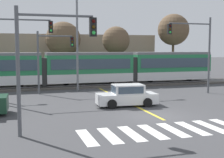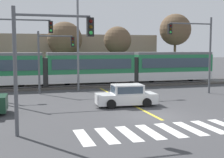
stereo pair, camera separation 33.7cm
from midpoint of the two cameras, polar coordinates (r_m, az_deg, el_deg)
The scene contains 23 objects.
ground_plane at distance 18.99m, azimuth 7.57°, elevation -6.75°, with size 200.00×200.00×0.00m, color #3D3D3F.
track_bed at distance 33.37m, azimuth -3.43°, elevation -1.16°, with size 120.00×4.00×0.18m, color #4C4742.
rail_near at distance 32.66m, azimuth -3.14°, elevation -1.06°, with size 120.00×0.08×0.10m, color #939399.
rail_far at distance 34.05m, azimuth -3.72°, elevation -0.79°, with size 120.00×0.08×0.10m, color #939399.
light_rail_tram at distance 33.05m, azimuth -4.49°, elevation 2.17°, with size 28.00×2.64×3.43m.
crosswalk_stripe_0 at distance 14.56m, azimuth -5.33°, elevation -10.58°, with size 0.56×2.80×0.01m, color silver.
crosswalk_stripe_1 at distance 14.82m, azimuth -1.10°, elevation -10.27°, with size 0.56×2.80×0.01m, color silver.
crosswalk_stripe_2 at distance 15.15m, azimuth 2.96°, elevation -9.91°, with size 0.56×2.80×0.01m, color silver.
crosswalk_stripe_3 at distance 15.55m, azimuth 6.81°, elevation -9.53°, with size 0.56×2.80×0.01m, color silver.
crosswalk_stripe_4 at distance 16.02m, azimuth 10.45°, elevation -9.13°, with size 0.56×2.80×0.01m, color silver.
crosswalk_stripe_5 at distance 16.55m, azimuth 13.87°, elevation -8.72°, with size 0.56×2.80×0.01m, color silver.
crosswalk_stripe_6 at distance 17.13m, azimuth 17.05°, elevation -8.32°, with size 0.56×2.80×0.01m, color silver.
lane_centre_line at distance 24.58m, azimuth 1.63°, elevation -3.84°, with size 0.20×14.49×0.01m, color gold.
sedan_crossing at distance 22.05m, azimuth 2.29°, elevation -3.11°, with size 4.29×2.10×1.52m.
traffic_light_near_left at distance 14.80m, azimuth -12.62°, elevation 5.11°, with size 3.75×0.38×5.95m.
traffic_light_mid_right at distance 28.56m, azimuth 14.82°, elevation 6.20°, with size 4.25×0.38×6.77m.
traffic_light_mid_left at distance 24.17m, azimuth -17.70°, elevation 6.09°, with size 4.25×0.38×6.52m.
traffic_light_far_left at distance 28.18m, azimuth -11.43°, elevation 4.74°, with size 3.25×0.38×5.54m.
street_lamp_centre at distance 29.61m, azimuth -6.36°, elevation 8.40°, with size 2.25×0.28×9.77m.
bare_tree_west at distance 38.46m, azimuth -9.16°, elevation 7.19°, with size 4.22×4.22×7.24m.
bare_tree_east at distance 38.08m, azimuth 0.49°, elevation 7.04°, with size 3.36×3.36×6.67m.
bare_tree_far_east at distance 42.02m, azimuth 10.93°, elevation 8.81°, with size 4.09×4.09×8.50m.
building_backdrop_far at distance 43.81m, azimuth -8.60°, elevation 4.13°, with size 24.03×6.00×5.84m, color gray.
Camera 1 is at (-7.90, -16.80, 4.09)m, focal length 50.00 mm.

